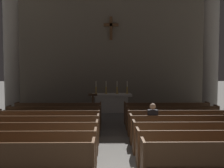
{
  "coord_description": "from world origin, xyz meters",
  "views": [
    {
      "loc": [
        -0.23,
        -5.84,
        2.52
      ],
      "look_at": [
        0.0,
        7.82,
        1.63
      ],
      "focal_mm": 44.4,
      "sensor_mm": 36.0,
      "label": 1
    }
  ],
  "objects": [
    {
      "name": "column_right_second",
      "position": [
        5.18,
        8.59,
        3.65
      ],
      "size": [
        1.15,
        1.15,
        7.48
      ],
      "color": "#ADA89E",
      "rests_on": "ground"
    },
    {
      "name": "pew_left_row_7",
      "position": [
        -2.34,
        6.09,
        0.48
      ],
      "size": [
        3.68,
        0.5,
        0.95
      ],
      "color": "brown",
      "rests_on": "ground"
    },
    {
      "name": "pew_left_row_3",
      "position": [
        -2.34,
        2.0,
        0.48
      ],
      "size": [
        3.68,
        0.5,
        0.95
      ],
      "color": "brown",
      "rests_on": "ground"
    },
    {
      "name": "pew_left_row_1",
      "position": [
        -2.34,
        -0.04,
        0.48
      ],
      "size": [
        3.68,
        0.5,
        0.95
      ],
      "color": "brown",
      "rests_on": "ground"
    },
    {
      "name": "altar",
      "position": [
        0.0,
        9.2,
        0.53
      ],
      "size": [
        2.2,
        0.9,
        1.01
      ],
      "color": "#BCB7AD",
      "rests_on": "ground"
    },
    {
      "name": "pew_right_row_4",
      "position": [
        2.34,
        3.02,
        0.48
      ],
      "size": [
        3.68,
        0.5,
        0.95
      ],
      "color": "brown",
      "rests_on": "ground"
    },
    {
      "name": "pew_left_row_2",
      "position": [
        -2.34,
        0.98,
        0.48
      ],
      "size": [
        3.68,
        0.5,
        0.95
      ],
      "color": "brown",
      "rests_on": "ground"
    },
    {
      "name": "candlestick_outer_left",
      "position": [
        -0.85,
        9.2,
        1.23
      ],
      "size": [
        0.16,
        0.16,
        0.69
      ],
      "color": "#B79338",
      "rests_on": "altar"
    },
    {
      "name": "pew_right_row_7",
      "position": [
        2.34,
        6.09,
        0.48
      ],
      "size": [
        3.68,
        0.5,
        0.95
      ],
      "color": "brown",
      "rests_on": "ground"
    },
    {
      "name": "candlestick_inner_left",
      "position": [
        -0.3,
        9.2,
        1.23
      ],
      "size": [
        0.16,
        0.16,
        0.69
      ],
      "color": "#B79338",
      "rests_on": "altar"
    },
    {
      "name": "candlestick_outer_right",
      "position": [
        0.85,
        9.2,
        1.23
      ],
      "size": [
        0.16,
        0.16,
        0.69
      ],
      "color": "#B79338",
      "rests_on": "altar"
    },
    {
      "name": "pew_right_row_6",
      "position": [
        2.34,
        5.07,
        0.48
      ],
      "size": [
        3.68,
        0.5,
        0.95
      ],
      "color": "brown",
      "rests_on": "ground"
    },
    {
      "name": "column_left_second",
      "position": [
        -5.18,
        8.59,
        3.65
      ],
      "size": [
        1.15,
        1.15,
        7.48
      ],
      "color": "#ADA89E",
      "rests_on": "ground"
    },
    {
      "name": "pew_left_row_5",
      "position": [
        -2.34,
        4.05,
        0.48
      ],
      "size": [
        3.68,
        0.5,
        0.95
      ],
      "color": "brown",
      "rests_on": "ground"
    },
    {
      "name": "pew_right_row_2",
      "position": [
        2.34,
        0.98,
        0.48
      ],
      "size": [
        3.68,
        0.5,
        0.95
      ],
      "color": "brown",
      "rests_on": "ground"
    },
    {
      "name": "pew_right_row_3",
      "position": [
        2.34,
        2.0,
        0.48
      ],
      "size": [
        3.68,
        0.5,
        0.95
      ],
      "color": "brown",
      "rests_on": "ground"
    },
    {
      "name": "apse_with_cross",
      "position": [
        0.0,
        11.45,
        4.38
      ],
      "size": [
        11.59,
        0.42,
        8.76
      ],
      "color": "#706656",
      "rests_on": "ground"
    },
    {
      "name": "lectern",
      "position": [
        -0.96,
        8.0,
        0.55
      ],
      "size": [
        0.44,
        0.36,
        1.15
      ],
      "color": "brown",
      "rests_on": "ground"
    },
    {
      "name": "pew_left_row_6",
      "position": [
        -2.34,
        5.07,
        0.48
      ],
      "size": [
        3.68,
        0.5,
        0.95
      ],
      "color": "brown",
      "rests_on": "ground"
    },
    {
      "name": "lone_worshipper",
      "position": [
        1.24,
        3.06,
        0.69
      ],
      "size": [
        0.32,
        0.43,
        1.32
      ],
      "color": "#26262B",
      "rests_on": "ground"
    },
    {
      "name": "pew_left_row_4",
      "position": [
        -2.34,
        3.02,
        0.48
      ],
      "size": [
        3.68,
        0.5,
        0.95
      ],
      "color": "brown",
      "rests_on": "ground"
    },
    {
      "name": "pew_right_row_5",
      "position": [
        2.34,
        4.05,
        0.48
      ],
      "size": [
        3.68,
        0.5,
        0.95
      ],
      "color": "brown",
      "rests_on": "ground"
    },
    {
      "name": "candlestick_inner_right",
      "position": [
        0.3,
        9.2,
        1.23
      ],
      "size": [
        0.16,
        0.16,
        0.69
      ],
      "color": "#B79338",
      "rests_on": "altar"
    }
  ]
}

